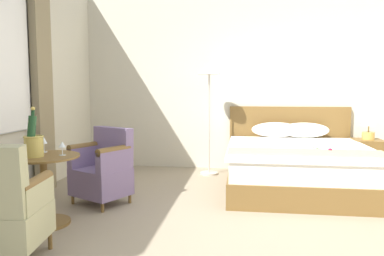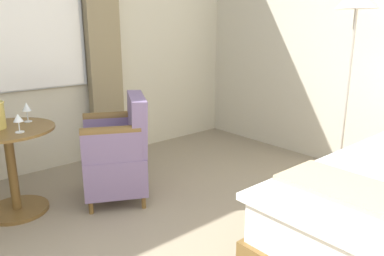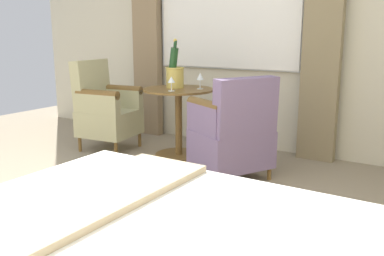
% 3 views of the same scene
% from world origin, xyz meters
% --- Properties ---
extents(floor_lamp_brass, '(0.34, 0.34, 1.76)m').
position_xyz_m(floor_lamp_brass, '(-0.75, 2.29, 1.47)').
color(floor_lamp_brass, '#B8B1A4').
rests_on(floor_lamp_brass, ground).
extents(side_table_round, '(0.70, 0.70, 0.69)m').
position_xyz_m(side_table_round, '(-2.15, -0.15, 0.39)').
color(side_table_round, brown).
rests_on(side_table_round, ground).
extents(wine_glass_near_bucket, '(0.07, 0.07, 0.14)m').
position_xyz_m(wine_glass_near_bucket, '(-1.97, -0.10, 0.79)').
color(wine_glass_near_bucket, white).
rests_on(wine_glass_near_bucket, side_table_round).
extents(wine_glass_near_edge, '(0.07, 0.07, 0.16)m').
position_xyz_m(wine_glass_near_edge, '(-2.24, 0.04, 0.81)').
color(wine_glass_near_edge, white).
rests_on(wine_glass_near_edge, side_table_round).
extents(armchair_by_window, '(0.76, 0.72, 0.89)m').
position_xyz_m(armchair_by_window, '(-1.84, 0.62, 0.40)').
color(armchair_by_window, brown).
rests_on(armchair_by_window, ground).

